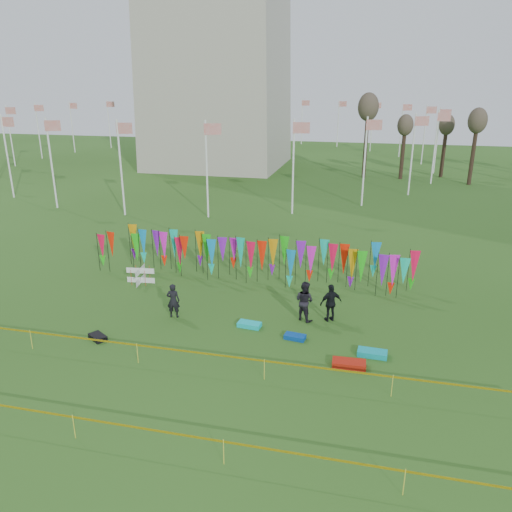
% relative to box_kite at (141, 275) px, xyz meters
% --- Properties ---
extents(ground, '(160.00, 160.00, 0.00)m').
position_rel_box_kite_xyz_m(ground, '(5.82, -6.05, -0.46)').
color(ground, '#254A14').
rests_on(ground, ground).
extents(flagpole_ring, '(57.40, 56.16, 8.00)m').
position_rel_box_kite_xyz_m(flagpole_ring, '(-8.18, 41.95, 3.54)').
color(flagpole_ring, white).
rests_on(flagpole_ring, ground).
extents(banner_row, '(18.64, 0.64, 2.47)m').
position_rel_box_kite_xyz_m(banner_row, '(6.10, 1.94, 1.13)').
color(banner_row, black).
rests_on(banner_row, ground).
extents(caution_tape_near, '(26.00, 0.02, 0.90)m').
position_rel_box_kite_xyz_m(caution_tape_near, '(5.60, -7.97, 0.32)').
color(caution_tape_near, yellow).
rests_on(caution_tape_near, ground).
extents(caution_tape_far, '(26.00, 0.02, 0.90)m').
position_rel_box_kite_xyz_m(caution_tape_far, '(5.60, -12.66, 0.32)').
color(caution_tape_far, yellow).
rests_on(caution_tape_far, ground).
extents(box_kite, '(0.83, 0.83, 0.92)m').
position_rel_box_kite_xyz_m(box_kite, '(0.00, 0.00, 0.00)').
color(box_kite, red).
rests_on(box_kite, ground).
extents(person_left, '(0.70, 0.56, 1.74)m').
position_rel_box_kite_xyz_m(person_left, '(3.51, -3.67, 0.41)').
color(person_left, black).
rests_on(person_left, ground).
extents(person_mid, '(1.12, 0.98, 1.97)m').
position_rel_box_kite_xyz_m(person_mid, '(9.73, -2.49, 0.53)').
color(person_mid, black).
rests_on(person_mid, ground).
extents(person_right, '(1.26, 1.10, 1.87)m').
position_rel_box_kite_xyz_m(person_right, '(10.97, -2.32, 0.48)').
color(person_right, black).
rests_on(person_right, ground).
extents(kite_bag_turquoise, '(1.13, 0.65, 0.22)m').
position_rel_box_kite_xyz_m(kite_bag_turquoise, '(7.34, -3.83, -0.35)').
color(kite_bag_turquoise, '#0ED0D4').
rests_on(kite_bag_turquoise, ground).
extents(kite_bag_blue, '(0.99, 0.61, 0.19)m').
position_rel_box_kite_xyz_m(kite_bag_blue, '(9.61, -4.49, -0.36)').
color(kite_bag_blue, '#09419C').
rests_on(kite_bag_blue, ground).
extents(kite_bag_red, '(1.36, 0.66, 0.25)m').
position_rel_box_kite_xyz_m(kite_bag_red, '(12.09, -6.27, -0.34)').
color(kite_bag_red, red).
rests_on(kite_bag_red, ground).
extents(kite_bag_black, '(1.01, 0.90, 0.20)m').
position_rel_box_kite_xyz_m(kite_bag_black, '(1.04, -6.55, -0.36)').
color(kite_bag_black, black).
rests_on(kite_bag_black, ground).
extents(kite_bag_teal, '(1.25, 0.65, 0.23)m').
position_rel_box_kite_xyz_m(kite_bag_teal, '(13.00, -5.19, -0.34)').
color(kite_bag_teal, '#0CABB4').
rests_on(kite_bag_teal, ground).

